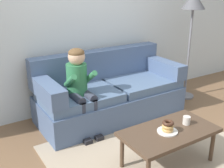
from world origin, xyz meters
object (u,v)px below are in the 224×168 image
(couch, at_px, (109,94))
(person_child, at_px, (80,83))
(donut, at_px, (168,129))
(floor_lamp, at_px, (193,10))
(coffee_table, at_px, (169,134))
(mug, at_px, (187,120))
(toy_controller, at_px, (173,130))

(couch, distance_m, person_child, 0.68)
(donut, distance_m, floor_lamp, 2.27)
(coffee_table, xyz_separation_m, floor_lamp, (1.56, 1.25, 1.07))
(coffee_table, height_order, person_child, person_child)
(person_child, xyz_separation_m, mug, (0.70, -1.14, -0.21))
(toy_controller, bearing_deg, couch, 108.53)
(person_child, bearing_deg, couch, 20.18)
(couch, relative_size, donut, 17.23)
(donut, relative_size, floor_lamp, 0.07)
(couch, relative_size, toy_controller, 9.15)
(person_child, bearing_deg, floor_lamp, 3.26)
(donut, distance_m, mug, 0.29)
(floor_lamp, bearing_deg, coffee_table, -141.28)
(couch, distance_m, coffee_table, 1.34)
(person_child, height_order, donut, person_child)
(couch, xyz_separation_m, toy_controller, (0.45, -0.86, -0.31))
(donut, xyz_separation_m, mug, (0.29, 0.02, 0.01))
(donut, bearing_deg, couch, 84.19)
(mug, relative_size, toy_controller, 0.40)
(couch, relative_size, person_child, 1.88)
(couch, bearing_deg, person_child, -159.82)
(coffee_table, relative_size, toy_controller, 4.46)
(coffee_table, distance_m, mug, 0.26)
(mug, bearing_deg, coffee_table, -179.80)
(mug, bearing_deg, floor_lamp, 43.51)
(mug, bearing_deg, person_child, 121.81)
(mug, bearing_deg, toy_controller, 57.94)
(coffee_table, height_order, donut, donut)
(mug, bearing_deg, donut, -176.65)
(coffee_table, bearing_deg, floor_lamp, 38.72)
(donut, relative_size, toy_controller, 0.53)
(donut, distance_m, toy_controller, 0.88)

